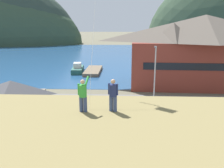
{
  "coord_description": "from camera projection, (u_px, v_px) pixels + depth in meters",
  "views": [
    {
      "loc": [
        0.49,
        -19.38,
        10.42
      ],
      "look_at": [
        -0.78,
        9.0,
        3.24
      ],
      "focal_mm": 38.44,
      "sensor_mm": 36.0,
      "label": 1
    }
  ],
  "objects": [
    {
      "name": "person_companion",
      "position": [
        113.0,
        94.0,
        12.54
      ],
      "size": [
        0.53,
        0.4,
        1.74
      ],
      "color": "#384770",
      "rests_on": "grassy_hill_foreground"
    },
    {
      "name": "parked_car_front_row_end",
      "position": [
        84.0,
        104.0,
        28.67
      ],
      "size": [
        4.25,
        2.15,
        1.82
      ],
      "color": "#236633",
      "rests_on": "parking_lot_pad"
    },
    {
      "name": "harbor_lodge",
      "position": [
        204.0,
        49.0,
        39.7
      ],
      "size": [
        25.52,
        11.51,
        11.83
      ],
      "color": "brown",
      "rests_on": "ground"
    },
    {
      "name": "wharf_dock",
      "position": [
        93.0,
        71.0,
        52.61
      ],
      "size": [
        3.2,
        10.13,
        0.7
      ],
      "color": "#70604C",
      "rests_on": "ground"
    },
    {
      "name": "person_kite_flyer",
      "position": [
        83.0,
        94.0,
        12.47
      ],
      "size": [
        0.57,
        0.63,
        1.86
      ],
      "color": "#384770",
      "rests_on": "grassy_hill_foreground"
    },
    {
      "name": "parked_car_back_row_left",
      "position": [
        53.0,
        132.0,
        21.2
      ],
      "size": [
        4.35,
        2.37,
        1.82
      ],
      "color": "slate",
      "rests_on": "parking_lot_pad"
    },
    {
      "name": "storage_shed_near_lot",
      "position": [
        13.0,
        102.0,
        25.14
      ],
      "size": [
        7.16,
        5.44,
        4.74
      ],
      "color": "#756B5B",
      "rests_on": "ground"
    },
    {
      "name": "ground_plane",
      "position": [
        116.0,
        144.0,
        21.34
      ],
      "size": [
        600.0,
        600.0,
        0.0
      ],
      "primitive_type": "plane",
      "color": "#66604C"
    },
    {
      "name": "moored_boat_wharfside",
      "position": [
        78.0,
        69.0,
        52.82
      ],
      "size": [
        2.9,
        7.25,
        2.16
      ],
      "color": "#23564C",
      "rests_on": "ground"
    },
    {
      "name": "parking_light_pole",
      "position": [
        155.0,
        72.0,
        30.28
      ],
      "size": [
        0.24,
        0.78,
        7.58
      ],
      "color": "#ADADB2",
      "rests_on": "parking_lot_pad"
    },
    {
      "name": "bay_water",
      "position": [
        121.0,
        56.0,
        79.45
      ],
      "size": [
        360.0,
        84.0,
        0.03
      ],
      "primitive_type": "cube",
      "color": "navy",
      "rests_on": "ground"
    },
    {
      "name": "parking_lot_pad",
      "position": [
        117.0,
        121.0,
        26.17
      ],
      "size": [
        40.0,
        20.0,
        0.1
      ],
      "primitive_type": "cube",
      "color": "slate",
      "rests_on": "ground"
    },
    {
      "name": "parked_car_corner_spot",
      "position": [
        178.0,
        111.0,
        26.42
      ],
      "size": [
        4.31,
        2.27,
        1.82
      ],
      "color": "silver",
      "rests_on": "parking_lot_pad"
    },
    {
      "name": "parked_car_front_row_red",
      "position": [
        158.0,
        137.0,
        20.27
      ],
      "size": [
        4.34,
        2.34,
        1.82
      ],
      "color": "#236633",
      "rests_on": "parking_lot_pad"
    }
  ]
}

